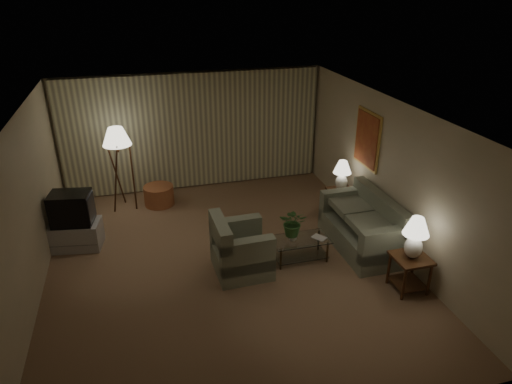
# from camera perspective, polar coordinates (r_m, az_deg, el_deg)

# --- Properties ---
(ground) EXTENTS (7.00, 7.00, 0.00)m
(ground) POSITION_cam_1_polar(r_m,az_deg,el_deg) (8.15, -3.77, -8.72)
(ground) COLOR olive
(ground) RESTS_ON ground
(room_shell) EXTENTS (6.04, 7.02, 2.72)m
(room_shell) POSITION_cam_1_polar(r_m,az_deg,el_deg) (8.72, -5.98, 6.37)
(room_shell) COLOR #BEB392
(room_shell) RESTS_ON ground
(sofa) EXTENTS (1.83, 0.94, 0.81)m
(sofa) POSITION_cam_1_polar(r_m,az_deg,el_deg) (8.56, 13.03, -4.40)
(sofa) COLOR gray
(sofa) RESTS_ON ground
(armchair) EXTENTS (1.00, 0.95, 0.80)m
(armchair) POSITION_cam_1_polar(r_m,az_deg,el_deg) (7.71, -1.81, -7.27)
(armchair) COLOR gray
(armchair) RESTS_ON ground
(side_table_near) EXTENTS (0.55, 0.55, 0.60)m
(side_table_near) POSITION_cam_1_polar(r_m,az_deg,el_deg) (7.66, 18.68, -8.89)
(side_table_near) COLOR #37190F
(side_table_near) RESTS_ON ground
(side_table_far) EXTENTS (0.51, 0.43, 0.60)m
(side_table_far) POSITION_cam_1_polar(r_m,az_deg,el_deg) (9.61, 10.44, -0.78)
(side_table_far) COLOR #37190F
(side_table_far) RESTS_ON ground
(table_lamp_near) EXTENTS (0.40, 0.40, 0.70)m
(table_lamp_near) POSITION_cam_1_polar(r_m,az_deg,el_deg) (7.36, 19.32, -5.01)
(table_lamp_near) COLOR white
(table_lamp_near) RESTS_ON side_table_near
(table_lamp_far) EXTENTS (0.37, 0.37, 0.63)m
(table_lamp_far) POSITION_cam_1_polar(r_m,az_deg,el_deg) (9.38, 10.71, 2.37)
(table_lamp_far) COLOR white
(table_lamp_far) RESTS_ON side_table_far
(coffee_table) EXTENTS (0.99, 0.54, 0.41)m
(coffee_table) POSITION_cam_1_polar(r_m,az_deg,el_deg) (8.09, 5.58, -6.74)
(coffee_table) COLOR silver
(coffee_table) RESTS_ON ground
(tv_cabinet) EXTENTS (1.06, 0.84, 0.50)m
(tv_cabinet) POSITION_cam_1_polar(r_m,az_deg,el_deg) (9.06, -21.53, -5.00)
(tv_cabinet) COLOR #B1B1B3
(tv_cabinet) RESTS_ON ground
(crt_tv) EXTENTS (0.85, 0.72, 0.59)m
(crt_tv) POSITION_cam_1_polar(r_m,az_deg,el_deg) (8.82, -22.09, -1.91)
(crt_tv) COLOR black
(crt_tv) RESTS_ON tv_cabinet
(floor_lamp) EXTENTS (0.59, 0.59, 1.81)m
(floor_lamp) POSITION_cam_1_polar(r_m,az_deg,el_deg) (9.98, -16.59, 2.98)
(floor_lamp) COLOR #37190F
(floor_lamp) RESTS_ON ground
(ottoman) EXTENTS (0.85, 0.85, 0.43)m
(ottoman) POSITION_cam_1_polar(r_m,az_deg,el_deg) (10.23, -12.04, -0.41)
(ottoman) COLOR #A55F37
(ottoman) RESTS_ON ground
(vase) EXTENTS (0.16, 0.16, 0.15)m
(vase) POSITION_cam_1_polar(r_m,az_deg,el_deg) (7.93, 4.62, -5.58)
(vase) COLOR white
(vase) RESTS_ON coffee_table
(flowers) EXTENTS (0.58, 0.55, 0.51)m
(flowers) POSITION_cam_1_polar(r_m,az_deg,el_deg) (7.77, 4.71, -3.49)
(flowers) COLOR #35672D
(flowers) RESTS_ON vase
(book) EXTENTS (0.28, 0.30, 0.02)m
(book) POSITION_cam_1_polar(r_m,az_deg,el_deg) (8.02, 7.56, -5.92)
(book) COLOR olive
(book) RESTS_ON coffee_table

